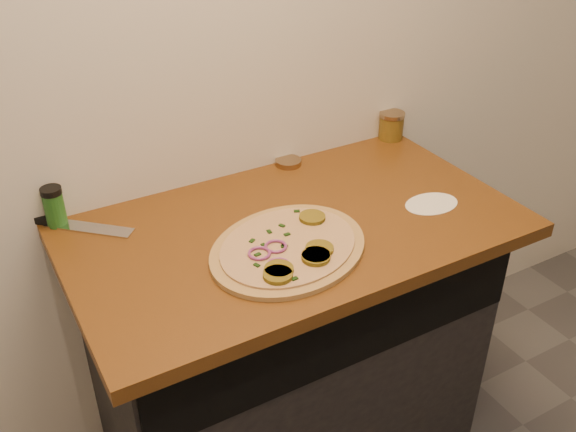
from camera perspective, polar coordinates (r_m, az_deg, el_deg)
cabinet at (r=2.02m, az=0.02°, el=-11.50°), size 1.10×0.60×0.86m
countertop at (r=1.72m, az=0.52°, el=-1.11°), size 1.20×0.70×0.04m
pizza at (r=1.59m, az=0.10°, el=-2.87°), size 0.56×0.56×0.03m
chefs_knife at (r=1.80m, az=-19.67°, el=-0.57°), size 0.28×0.26×0.02m
mason_jar_lid at (r=2.00m, az=0.03°, el=4.81°), size 0.09×0.09×0.02m
salsa_jar at (r=2.19m, az=9.16°, el=7.95°), size 0.08×0.08×0.09m
spice_shaker at (r=1.78m, az=-20.07°, el=0.81°), size 0.06×0.06×0.11m
flour_spill at (r=1.84m, az=12.63°, el=1.07°), size 0.16×0.16×0.00m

